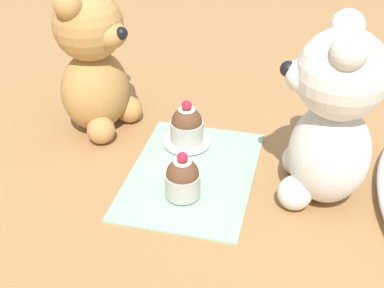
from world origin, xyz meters
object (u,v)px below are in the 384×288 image
(teddy_bear_cream, at_px, (332,117))
(teddy_bear_tan, at_px, (94,63))
(cupcake_near_cream_bear, at_px, (186,179))
(cupcake_near_tan_bear, at_px, (187,126))
(saucer_plate, at_px, (187,141))

(teddy_bear_cream, distance_m, teddy_bear_tan, 0.39)
(cupcake_near_cream_bear, height_order, cupcake_near_tan_bear, cupcake_near_tan_bear)
(teddy_bear_cream, relative_size, teddy_bear_tan, 1.05)
(teddy_bear_cream, bearing_deg, teddy_bear_tan, -105.43)
(saucer_plate, distance_m, cupcake_near_tan_bear, 0.03)
(teddy_bear_tan, xyz_separation_m, saucer_plate, (0.02, 0.16, -0.11))
(cupcake_near_cream_bear, xyz_separation_m, saucer_plate, (-0.13, -0.03, -0.02))
(teddy_bear_cream, bearing_deg, saucer_plate, -109.57)
(teddy_bear_cream, distance_m, cupcake_near_tan_bear, 0.25)
(saucer_plate, xyz_separation_m, cupcake_near_tan_bear, (-0.00, -0.00, 0.03))
(cupcake_near_cream_bear, xyz_separation_m, cupcake_near_tan_bear, (-0.13, -0.03, 0.00))
(cupcake_near_cream_bear, bearing_deg, teddy_bear_cream, 107.50)
(teddy_bear_tan, bearing_deg, cupcake_near_cream_bear, -112.62)
(teddy_bear_cream, xyz_separation_m, cupcake_near_tan_bear, (-0.07, -0.22, -0.09))
(cupcake_near_cream_bear, bearing_deg, saucer_plate, -166.39)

